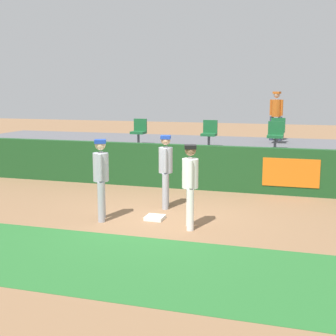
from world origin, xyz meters
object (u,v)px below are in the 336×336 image
first_base (155,218)px  seat_front_right (276,134)px  player_fielder_home (190,181)px  player_runner_visitor (166,166)px  spectator_hooded (276,112)px  seat_back_right (278,129)px  player_coach_visitor (101,174)px  seat_front_left (139,130)px  seat_front_center (209,132)px

first_base → seat_front_right: size_ratio=0.48×
player_fielder_home → player_runner_visitor: bearing=-162.9°
player_fielder_home → spectator_hooded: (1.13, 7.77, 1.05)m
seat_back_right → spectator_hooded: bearing=99.2°
player_fielder_home → player_coach_visitor: player_coach_visitor is taller
seat_front_right → seat_back_right: 1.80m
player_fielder_home → seat_back_right: seat_back_right is taller
player_fielder_home → seat_back_right: 7.16m
first_base → spectator_hooded: 7.91m
player_runner_visitor → seat_front_right: size_ratio=2.11×
seat_front_left → spectator_hooded: size_ratio=0.49×
first_base → player_runner_visitor: 1.47m
player_runner_visitor → spectator_hooded: size_ratio=1.03×
player_fielder_home → seat_front_center: seat_front_center is taller
first_base → spectator_hooded: size_ratio=0.23×
player_runner_visitor → seat_front_right: 4.43m
first_base → seat_front_left: bearing=114.1°
player_fielder_home → seat_front_right: size_ratio=2.08×
player_runner_visitor → player_coach_visitor: size_ratio=0.99×
player_coach_visitor → seat_front_left: 5.32m
player_runner_visitor → seat_back_right: (2.25, 5.54, 0.51)m
player_runner_visitor → spectator_hooded: (2.12, 6.29, 1.03)m
player_coach_visitor → spectator_hooded: (3.15, 7.74, 1.02)m
seat_front_right → first_base: bearing=-114.7°
first_base → player_fielder_home: bearing=-23.8°
seat_back_right → seat_front_center: (-1.97, -1.80, -0.00)m
seat_back_right → seat_front_center: bearing=-137.5°
player_coach_visitor → seat_front_center: 5.38m
first_base → spectator_hooded: (2.04, 7.37, 2.02)m
seat_front_right → player_coach_visitor: bearing=-122.7°
player_coach_visitor → player_runner_visitor: bearing=123.2°
first_base → seat_front_center: seat_front_center is taller
seat_back_right → player_coach_visitor: bearing=-115.1°
seat_back_right → spectator_hooded: 0.92m
player_runner_visitor → seat_back_right: size_ratio=2.11×
first_base → seat_front_center: (0.19, 4.83, 1.49)m
player_coach_visitor → seat_front_left: bearing=169.8°
seat_front_center → seat_front_left: size_ratio=1.00×
seat_front_right → seat_back_right: size_ratio=1.00×
player_fielder_home → first_base: bearing=-130.5°
player_runner_visitor → seat_front_center: 3.79m
player_fielder_home → seat_back_right: size_ratio=2.08×
first_base → player_runner_visitor: player_runner_visitor is taller
seat_front_left → seat_front_right: bearing=0.0°
seat_front_center → spectator_hooded: (1.85, 2.55, 0.52)m
spectator_hooded → seat_front_left: bearing=47.8°
first_base → player_fielder_home: player_fielder_home is taller
seat_front_center → seat_front_left: (-2.35, -0.00, -0.00)m
first_base → spectator_hooded: bearing=74.5°
seat_front_right → spectator_hooded: bearing=94.1°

